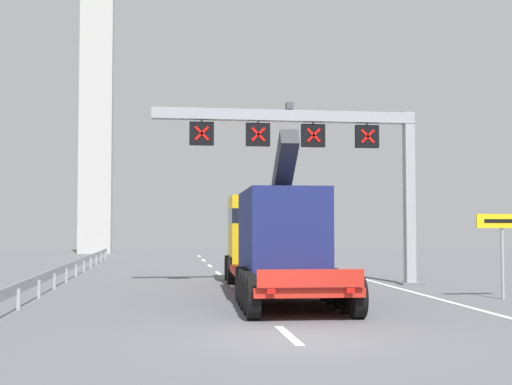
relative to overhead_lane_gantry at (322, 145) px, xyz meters
name	(u,v)px	position (x,y,z in m)	size (l,w,h in m)	color
ground	(291,339)	(-3.63, -12.60, -5.66)	(112.00, 112.00, 0.00)	#5B5B60
lane_markings	(224,278)	(-3.60, 4.12, -5.66)	(0.20, 48.04, 0.01)	silver
edge_line_right	(389,286)	(2.57, -0.60, -5.66)	(0.20, 63.00, 0.01)	silver
overhead_lane_gantry	(322,145)	(0.00, 0.00, 0.00)	(10.96, 0.90, 7.36)	#9EA0A5
heavy_haul_truck_red	(272,237)	(-2.41, -2.25, -3.67)	(3.50, 14.14, 5.30)	red
exit_sign_yellow	(503,233)	(4.64, -5.89, -3.52)	(1.80, 0.15, 2.77)	#9EA0A5
guardrail_left	(71,267)	(-10.43, 4.35, -5.10)	(0.13, 37.90, 0.76)	#999EA3
bridge_pylon_distant	(98,15)	(-12.30, 33.70, 15.39)	(9.00, 2.00, 41.31)	#B7B7B2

